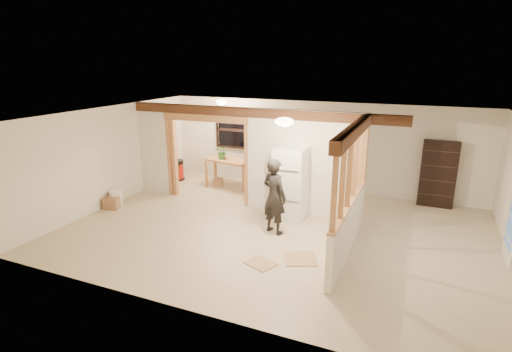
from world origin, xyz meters
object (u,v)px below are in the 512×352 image
at_px(woman, 274,196).
at_px(shop_vac, 177,170).
at_px(work_table, 229,173).
at_px(bookshelf, 438,174).
at_px(refrigerator, 290,184).

relative_size(woman, shop_vac, 2.59).
bearing_deg(work_table, woman, -34.86).
bearing_deg(shop_vac, bookshelf, 4.93).
distance_m(shop_vac, bookshelf, 7.42).
xyz_separation_m(shop_vac, bookshelf, (7.38, 0.64, 0.53)).
bearing_deg(refrigerator, woman, -93.42).
bearing_deg(woman, shop_vac, -9.03).
bearing_deg(work_table, bookshelf, 18.45).
relative_size(refrigerator, work_table, 1.30).
distance_m(woman, shop_vac, 4.90).
bearing_deg(refrigerator, work_table, 146.31).
height_order(refrigerator, bookshelf, refrigerator).
height_order(refrigerator, shop_vac, refrigerator).
bearing_deg(refrigerator, shop_vac, 159.25).
height_order(shop_vac, bookshelf, bookshelf).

